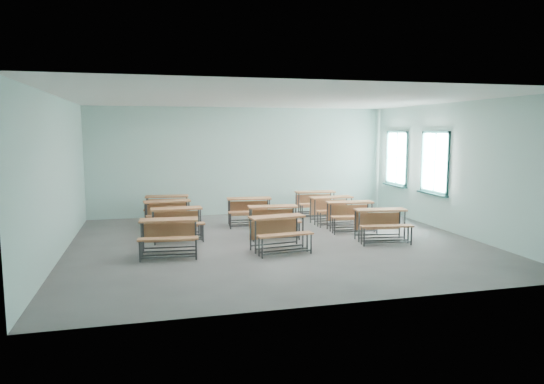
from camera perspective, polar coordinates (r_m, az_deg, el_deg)
The scene contains 12 objects.
room at distance 10.79m, azimuth 0.90°, elevation 2.38°, with size 9.04×8.04×3.24m.
desk_unit_r0c0 at distance 10.02m, azimuth -12.03°, elevation -4.56°, with size 1.23×0.88×0.73m.
desk_unit_r0c1 at distance 10.15m, azimuth 0.80°, elevation -4.25°, with size 1.25×0.92×0.73m.
desk_unit_r0c2 at distance 11.32m, azimuth 12.75°, elevation -3.24°, with size 1.26×0.94×0.73m.
desk_unit_r1c0 at distance 11.42m, azimuth -11.11°, elevation -3.09°, with size 1.19×0.82×0.73m.
desk_unit_r1c1 at distance 11.51m, azimuth 0.16°, elevation -2.88°, with size 1.23×0.89×0.73m.
desk_unit_r1c2 at distance 12.36m, azimuth 9.25°, elevation -2.27°, with size 1.25×0.91×0.73m.
desk_unit_r2c0 at distance 12.66m, azimuth -12.15°, elevation -2.12°, with size 1.24×0.90×0.73m.
desk_unit_r2c1 at distance 12.89m, azimuth -2.67°, elevation -1.80°, with size 1.23×0.89×0.73m.
desk_unit_r2c2 at distance 13.22m, azimuth 7.14°, elevation -1.62°, with size 1.20×0.83×0.73m.
desk_unit_r3c0 at distance 13.62m, azimuth -12.26°, elevation -1.47°, with size 1.24×0.90×0.73m.
desk_unit_r3c2 at distance 14.34m, azimuth 5.20°, elevation -0.90°, with size 1.21×0.85×0.73m.
Camera 1 is at (-2.74, -10.34, 2.51)m, focal length 32.00 mm.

